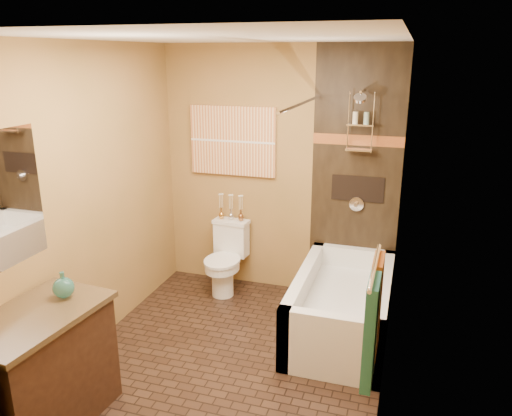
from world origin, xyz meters
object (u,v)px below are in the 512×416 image
at_px(toilet, 226,258).
at_px(vanity, 41,370).
at_px(bathtub, 342,310).
at_px(sunset_painting, 233,141).

bearing_deg(toilet, vanity, -96.54).
xyz_separation_m(bathtub, toilet, (-1.27, 0.48, 0.15)).
xyz_separation_m(sunset_painting, toilet, (0.00, -0.25, -1.18)).
relative_size(toilet, vanity, 0.74).
bearing_deg(sunset_painting, toilet, -90.00).
bearing_deg(vanity, toilet, 83.91).
relative_size(sunset_painting, vanity, 0.91).
bearing_deg(vanity, sunset_painting, 85.04).
distance_m(toilet, vanity, 2.27).
xyz_separation_m(sunset_painting, bathtub, (1.27, -0.73, -1.33)).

